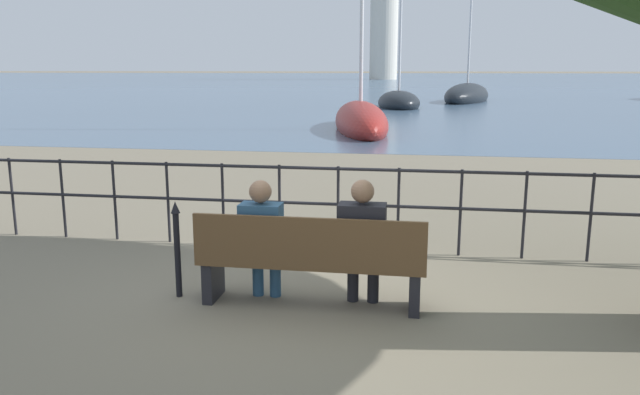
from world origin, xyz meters
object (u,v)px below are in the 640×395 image
at_px(sailboat_0, 360,120).
at_px(sailboat_1, 467,96).
at_px(seated_person_right, 362,238).
at_px(sailboat_4, 399,102).
at_px(harbor_lighthouse, 384,11).
at_px(closed_umbrella, 177,244).
at_px(seated_person_left, 262,235).
at_px(park_bench, 310,262).

relative_size(sailboat_0, sailboat_1, 1.30).
xyz_separation_m(seated_person_right, sailboat_0, (-1.75, 17.16, -0.31)).
bearing_deg(sailboat_4, harbor_lighthouse, 84.40).
bearing_deg(sailboat_4, closed_umbrella, -101.51).
bearing_deg(sailboat_0, sailboat_1, 65.74).
distance_m(seated_person_left, sailboat_4, 30.92).
distance_m(sailboat_1, sailboat_4, 8.82).
xyz_separation_m(seated_person_right, sailboat_1, (3.40, 38.61, -0.30)).
distance_m(seated_person_left, sailboat_1, 38.86).
bearing_deg(sailboat_0, sailboat_4, 75.84).
distance_m(seated_person_right, sailboat_0, 17.26).
xyz_separation_m(park_bench, seated_person_left, (-0.48, 0.08, 0.21)).
bearing_deg(closed_umbrella, park_bench, -2.34).
relative_size(park_bench, sailboat_0, 0.16).
xyz_separation_m(seated_person_left, sailboat_1, (4.36, 38.61, -0.28)).
distance_m(closed_umbrella, sailboat_1, 38.99).
xyz_separation_m(park_bench, sailboat_0, (-1.27, 17.24, -0.07)).
relative_size(closed_umbrella, sailboat_0, 0.07).
bearing_deg(closed_umbrella, seated_person_left, 1.91).
relative_size(sailboat_0, sailboat_4, 1.18).
distance_m(park_bench, closed_umbrella, 1.33).
xyz_separation_m(seated_person_right, closed_umbrella, (-1.81, -0.03, -0.14)).
distance_m(park_bench, sailboat_4, 31.01).
distance_m(seated_person_right, closed_umbrella, 1.81).
xyz_separation_m(seated_person_left, seated_person_right, (0.96, -0.00, 0.02)).
distance_m(closed_umbrella, sailboat_4, 30.96).
distance_m(seated_person_right, sailboat_1, 38.76).
height_order(park_bench, sailboat_0, sailboat_0).
relative_size(seated_person_left, sailboat_4, 0.11).
bearing_deg(sailboat_1, sailboat_0, -89.70).
height_order(sailboat_0, harbor_lighthouse, harbor_lighthouse).
bearing_deg(seated_person_left, sailboat_1, 83.56).
bearing_deg(seated_person_left, closed_umbrella, -178.09).
bearing_deg(sailboat_0, park_bench, -96.56).
bearing_deg(closed_umbrella, seated_person_right, 0.81).
height_order(seated_person_right, closed_umbrella, seated_person_right).
bearing_deg(seated_person_left, seated_person_right, -0.16).
distance_m(closed_umbrella, harbor_lighthouse, 127.14).
xyz_separation_m(park_bench, sailboat_4, (-0.45, 31.01, -0.10)).
distance_m(closed_umbrella, sailboat_0, 17.19).
relative_size(park_bench, harbor_lighthouse, 0.07).
relative_size(park_bench, sailboat_1, 0.21).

